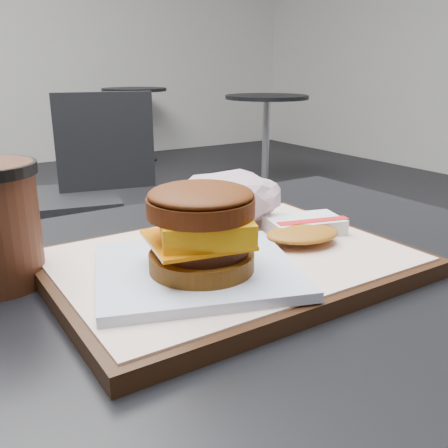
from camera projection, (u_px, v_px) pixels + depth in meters
customer_table at (238, 402)px, 0.62m from camera, size 0.80×0.60×0.77m
serving_tray at (231, 263)px, 0.54m from camera, size 0.38×0.28×0.02m
breakfast_sandwich at (200, 239)px, 0.47m from camera, size 0.24×0.22×0.09m
hash_brown at (303, 229)px, 0.59m from camera, size 0.13×0.11×0.02m
crumpled_wrapper at (229, 198)px, 0.64m from camera, size 0.15×0.12×0.07m
neighbor_chair at (79, 186)px, 2.04m from camera, size 0.64×0.51×0.88m
bg_table_near at (266, 119)px, 4.00m from camera, size 0.66×0.66×0.75m
bg_table_far at (135, 107)px, 5.15m from camera, size 0.66×0.66×0.75m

